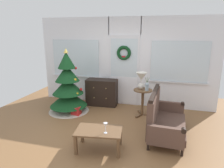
# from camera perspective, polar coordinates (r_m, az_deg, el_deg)

# --- Properties ---
(ground_plane) EXTENTS (6.76, 6.76, 0.00)m
(ground_plane) POSITION_cam_1_polar(r_m,az_deg,el_deg) (4.45, -2.58, -14.29)
(ground_plane) COLOR brown
(back_wall_with_door) EXTENTS (5.20, 0.19, 2.55)m
(back_wall_with_door) POSITION_cam_1_polar(r_m,az_deg,el_deg) (5.97, 3.46, 6.24)
(back_wall_with_door) COLOR white
(back_wall_with_door) RESTS_ON ground
(christmas_tree) EXTENTS (1.10, 1.10, 1.72)m
(christmas_tree) POSITION_cam_1_polar(r_m,az_deg,el_deg) (5.63, -12.27, -1.38)
(christmas_tree) COLOR #4C331E
(christmas_tree) RESTS_ON ground
(dresser_cabinet) EXTENTS (0.92, 0.49, 0.78)m
(dresser_cabinet) POSITION_cam_1_polar(r_m,az_deg,el_deg) (6.05, -2.86, -2.33)
(dresser_cabinet) COLOR black
(dresser_cabinet) RESTS_ON ground
(settee_sofa) EXTENTS (0.77, 1.50, 0.96)m
(settee_sofa) POSITION_cam_1_polar(r_m,az_deg,el_deg) (4.45, 14.00, -9.35)
(settee_sofa) COLOR black
(settee_sofa) RESTS_ON ground
(side_table) EXTENTS (0.50, 0.48, 0.70)m
(side_table) POSITION_cam_1_polar(r_m,az_deg,el_deg) (5.32, 8.62, -3.69)
(side_table) COLOR brown
(side_table) RESTS_ON ground
(table_lamp) EXTENTS (0.28, 0.28, 0.44)m
(table_lamp) POSITION_cam_1_polar(r_m,az_deg,el_deg) (5.23, 8.22, 1.57)
(table_lamp) COLOR silver
(table_lamp) RESTS_ON side_table
(flower_vase) EXTENTS (0.11, 0.10, 0.35)m
(flower_vase) POSITION_cam_1_polar(r_m,az_deg,el_deg) (5.16, 9.77, -0.60)
(flower_vase) COLOR #99ADBC
(flower_vase) RESTS_ON side_table
(coffee_table) EXTENTS (0.91, 0.64, 0.40)m
(coffee_table) POSITION_cam_1_polar(r_m,az_deg,el_deg) (3.84, -3.70, -13.52)
(coffee_table) COLOR brown
(coffee_table) RESTS_ON ground
(wine_glass) EXTENTS (0.08, 0.08, 0.20)m
(wine_glass) POSITION_cam_1_polar(r_m,az_deg,el_deg) (3.64, -1.84, -11.62)
(wine_glass) COLOR silver
(wine_glass) RESTS_ON coffee_table
(gift_box) EXTENTS (0.22, 0.20, 0.22)m
(gift_box) POSITION_cam_1_polar(r_m,az_deg,el_deg) (5.49, -10.05, -7.45)
(gift_box) COLOR red
(gift_box) RESTS_ON ground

